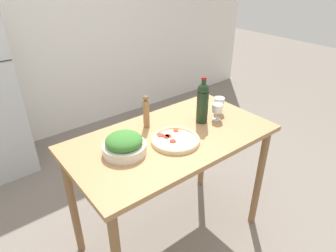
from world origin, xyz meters
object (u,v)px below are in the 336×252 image
wine_bottle (203,102)px  wine_glass_far (219,102)px  wine_glass_near (217,109)px  pepper_mill (146,112)px  salad_bowl (124,145)px  homemade_pizza (175,140)px

wine_bottle → wine_glass_far: size_ratio=2.77×
wine_glass_near → pepper_mill: (-0.47, 0.23, 0.03)m
pepper_mill → salad_bowl: pepper_mill is taller
wine_glass_near → homemade_pizza: 0.45m
wine_glass_far → pepper_mill: 0.59m
wine_glass_near → salad_bowl: size_ratio=0.46×
salad_bowl → homemade_pizza: bearing=-16.7°
wine_glass_far → homemade_pizza: wine_glass_far is taller
wine_glass_near → wine_bottle: bearing=158.4°
wine_glass_far → salad_bowl: (-0.86, -0.03, -0.03)m
wine_bottle → salad_bowl: 0.66m
pepper_mill → homemade_pizza: size_ratio=0.76×
wine_glass_far → homemade_pizza: bearing=-166.9°
wine_glass_far → pepper_mill: size_ratio=0.52×
pepper_mill → salad_bowl: (-0.29, -0.19, -0.06)m
wine_glass_near → homemade_pizza: wine_glass_near is taller
salad_bowl → wine_glass_far: bearing=1.8°
wine_glass_far → wine_bottle: bearing=-172.5°
wine_bottle → homemade_pizza: (-0.33, -0.10, -0.14)m
pepper_mill → homemade_pizza: (0.03, -0.28, -0.10)m
wine_glass_far → wine_glass_near: bearing=-143.1°
wine_bottle → wine_glass_near: 0.14m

